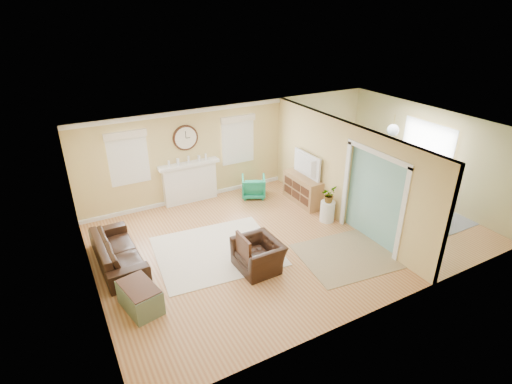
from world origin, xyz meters
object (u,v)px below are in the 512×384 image
eames_chair (258,255)px  credenza (303,189)px  green_chair (253,187)px  dining_table (398,198)px  sofa (118,251)px

eames_chair → credenza: credenza is taller
green_chair → dining_table: bearing=165.4°
eames_chair → credenza: bearing=127.4°
sofa → credenza: size_ratio=1.56×
eames_chair → green_chair: size_ratio=1.45×
green_chair → eames_chair: bearing=89.8°
dining_table → green_chair: bearing=45.8°
eames_chair → sofa: bearing=-123.3°
sofa → credenza: 5.19m
credenza → dining_table: 2.56m
eames_chair → dining_table: size_ratio=0.49×
green_chair → dining_table: (3.02, -2.61, 0.04)m
eames_chair → green_chair: 3.46m
credenza → dining_table: size_ratio=0.68×
sofa → dining_table: 7.23m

